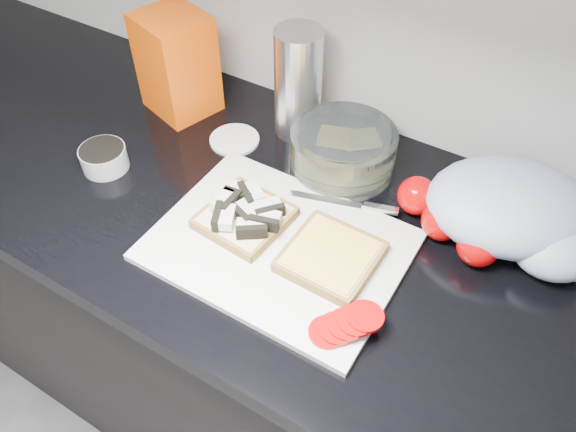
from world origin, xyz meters
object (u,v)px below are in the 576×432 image
object	(u,v)px
bread_bag	(177,64)
steel_canister	(298,84)
glass_bowl	(343,151)
cutting_board	(279,246)

from	to	relation	value
bread_bag	steel_canister	bearing A→B (deg)	29.81
bread_bag	steel_canister	distance (m)	0.25
bread_bag	glass_bowl	bearing A→B (deg)	17.24
cutting_board	steel_canister	size ratio (longest dim) A/B	1.84
cutting_board	steel_canister	world-z (taller)	steel_canister
bread_bag	steel_canister	world-z (taller)	steel_canister
cutting_board	glass_bowl	distance (m)	0.23
cutting_board	steel_canister	xyz separation A→B (m)	(-0.13, 0.29, 0.10)
cutting_board	glass_bowl	bearing A→B (deg)	91.10
glass_bowl	bread_bag	distance (m)	0.38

